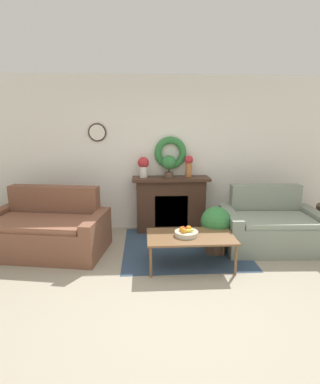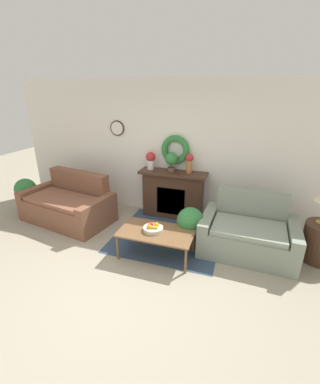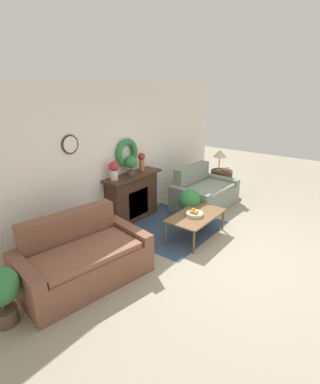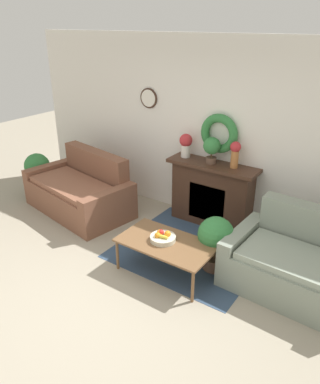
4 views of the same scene
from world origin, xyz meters
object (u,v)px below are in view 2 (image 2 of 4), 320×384
object	(u,v)px
potted_plant_floor_by_couch	(26,192)
potted_plant_floor_by_loveseat	(190,224)
coffee_table	(156,233)
vase_on_mantel_left	(151,159)
couch_left	(69,205)
potted_plant_on_mantel	(171,160)
fireplace	(173,194)
loveseat_right	(248,233)
vase_on_mantel_right	(189,162)
fruit_bowl	(153,228)

from	to	relation	value
potted_plant_floor_by_couch	potted_plant_floor_by_loveseat	bearing A→B (deg)	-3.97
coffee_table	vase_on_mantel_left	xyz separation A→B (m)	(-0.61, 1.42, 0.78)
couch_left	potted_plant_on_mantel	bearing A→B (deg)	32.25
fireplace	loveseat_right	xyz separation A→B (m)	(1.50, -0.81, -0.18)
coffee_table	couch_left	bearing A→B (deg)	163.58
vase_on_mantel_right	coffee_table	bearing A→B (deg)	-97.05
fruit_bowl	vase_on_mantel_right	world-z (taller)	vase_on_mantel_right
vase_on_mantel_left	vase_on_mantel_right	world-z (taller)	vase_on_mantel_right
coffee_table	potted_plant_on_mantel	distance (m)	1.63
vase_on_mantel_left	couch_left	bearing A→B (deg)	-151.33
loveseat_right	vase_on_mantel_right	size ratio (longest dim) A/B	4.04
fireplace	coffee_table	distance (m)	1.42
fireplace	potted_plant_floor_by_loveseat	xyz separation A→B (m)	(0.58, -1.00, -0.07)
couch_left	coffee_table	distance (m)	2.17
fireplace	vase_on_mantel_left	size ratio (longest dim) A/B	3.79
loveseat_right	vase_on_mantel_right	xyz separation A→B (m)	(-1.18, 0.81, 0.88)
couch_left	potted_plant_floor_by_loveseat	xyz separation A→B (m)	(2.53, -0.20, 0.10)
vase_on_mantel_right	potted_plant_floor_by_loveseat	size ratio (longest dim) A/B	0.53
vase_on_mantel_right	potted_plant_on_mantel	bearing A→B (deg)	-176.71
fireplace	fruit_bowl	bearing A→B (deg)	-86.94
fruit_bowl	potted_plant_on_mantel	world-z (taller)	potted_plant_on_mantel
vase_on_mantel_left	potted_plant_on_mantel	xyz separation A→B (m)	(0.44, -0.02, 0.03)
couch_left	coffee_table	xyz separation A→B (m)	(2.08, -0.61, 0.07)
fruit_bowl	loveseat_right	bearing A→B (deg)	22.94
fireplace	fruit_bowl	xyz separation A→B (m)	(0.08, -1.41, -0.02)
loveseat_right	potted_plant_on_mantel	bearing A→B (deg)	155.25
couch_left	fruit_bowl	bearing A→B (deg)	-6.87
fireplace	potted_plant_on_mantel	size ratio (longest dim) A/B	3.51
fireplace	potted_plant_floor_by_couch	bearing A→B (deg)	-166.29
fruit_bowl	vase_on_mantel_left	distance (m)	1.67
potted_plant_floor_by_couch	potted_plant_floor_by_loveseat	xyz separation A→B (m)	(3.64, -0.25, -0.02)
potted_plant_floor_by_loveseat	fruit_bowl	bearing A→B (deg)	-140.82
loveseat_right	potted_plant_floor_by_couch	xyz separation A→B (m)	(-4.55, 0.06, 0.13)
potted_plant_on_mantel	potted_plant_floor_by_loveseat	size ratio (longest dim) A/B	0.54
vase_on_mantel_left	fireplace	bearing A→B (deg)	-0.69
loveseat_right	vase_on_mantel_right	bearing A→B (deg)	148.13
couch_left	potted_plant_on_mantel	world-z (taller)	potted_plant_on_mantel
potted_plant_floor_by_loveseat	couch_left	bearing A→B (deg)	175.50
coffee_table	potted_plant_floor_by_couch	size ratio (longest dim) A/B	1.58
fireplace	coffee_table	size ratio (longest dim) A/B	1.16
fireplace	couch_left	size ratio (longest dim) A/B	0.70
loveseat_right	vase_on_mantel_right	world-z (taller)	vase_on_mantel_right
coffee_table	vase_on_mantel_left	bearing A→B (deg)	113.32
fireplace	coffee_table	xyz separation A→B (m)	(0.14, -1.41, -0.09)
fruit_bowl	potted_plant_floor_by_couch	size ratio (longest dim) A/B	0.43
vase_on_mantel_left	coffee_table	bearing A→B (deg)	-66.68
vase_on_mantel_left	potted_plant_on_mantel	distance (m)	0.44
vase_on_mantel_left	potted_plant_floor_by_loveseat	size ratio (longest dim) A/B	0.50
coffee_table	potted_plant_on_mantel	world-z (taller)	potted_plant_on_mantel
coffee_table	vase_on_mantel_right	distance (m)	1.64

